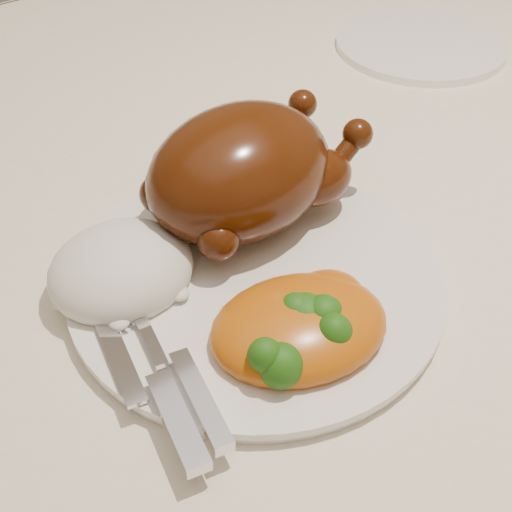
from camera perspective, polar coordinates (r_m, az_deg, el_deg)
dining_table at (r=0.69m, az=-0.88°, el=-1.11°), size 1.60×0.90×0.76m
tablecloth at (r=0.65m, az=-0.95°, el=3.69°), size 1.73×1.03×0.18m
dinner_plate at (r=0.52m, az=0.00°, el=-2.12°), size 0.32×0.32×0.01m
side_plate at (r=0.88m, az=13.03°, el=16.19°), size 0.21×0.21×0.01m
roast_chicken at (r=0.54m, az=-0.93°, el=6.87°), size 0.19×0.13×0.10m
rice_mound at (r=0.52m, az=-10.72°, el=-1.16°), size 0.11×0.10×0.06m
mac_and_cheese at (r=0.47m, az=3.71°, el=-5.53°), size 0.14×0.12×0.05m
cutlery at (r=0.45m, az=-7.22°, el=-10.13°), size 0.05×0.18×0.01m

